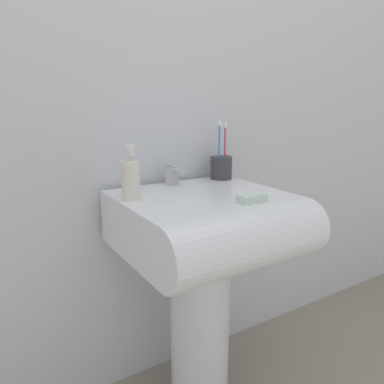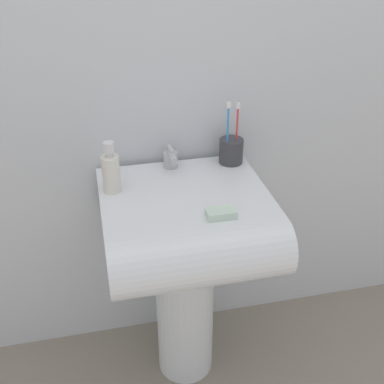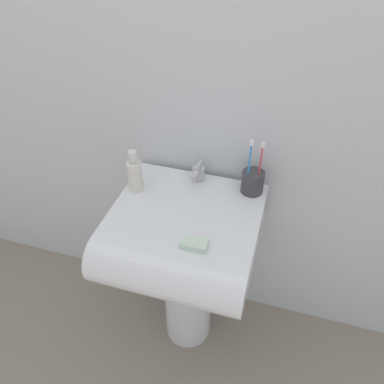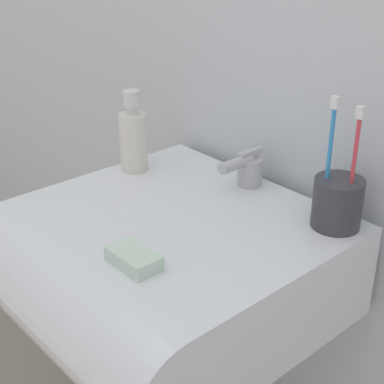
% 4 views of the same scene
% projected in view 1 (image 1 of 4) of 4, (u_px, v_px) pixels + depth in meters
% --- Properties ---
extents(wall_back, '(5.00, 0.05, 2.40)m').
position_uv_depth(wall_back, '(161.00, 61.00, 1.31)').
color(wall_back, silver).
rests_on(wall_back, ground).
extents(sink_pedestal, '(0.21, 0.21, 0.60)m').
position_uv_depth(sink_pedestal, '(200.00, 325.00, 1.31)').
color(sink_pedestal, white).
rests_on(sink_pedestal, ground).
extents(sink_basin, '(0.52, 0.52, 0.17)m').
position_uv_depth(sink_basin, '(211.00, 225.00, 1.17)').
color(sink_basin, white).
rests_on(sink_basin, sink_pedestal).
extents(faucet, '(0.05, 0.10, 0.07)m').
position_uv_depth(faucet, '(173.00, 175.00, 1.32)').
color(faucet, '#B7B7BC').
rests_on(faucet, sink_basin).
extents(toothbrush_cup, '(0.08, 0.08, 0.22)m').
position_uv_depth(toothbrush_cup, '(221.00, 167.00, 1.42)').
color(toothbrush_cup, '#38383D').
rests_on(toothbrush_cup, sink_basin).
extents(soap_bottle, '(0.06, 0.06, 0.16)m').
position_uv_depth(soap_bottle, '(131.00, 178.00, 1.12)').
color(soap_bottle, silver).
rests_on(soap_bottle, sink_basin).
extents(bar_soap, '(0.08, 0.05, 0.02)m').
position_uv_depth(bar_soap, '(251.00, 198.00, 1.10)').
color(bar_soap, silver).
rests_on(bar_soap, sink_basin).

